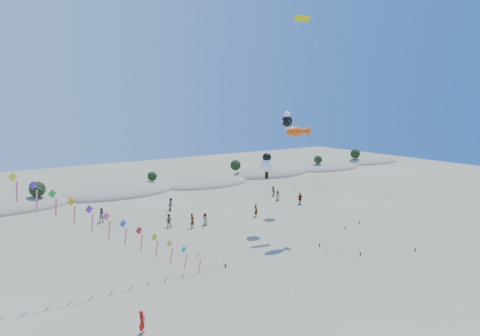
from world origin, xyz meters
name	(u,v)px	position (x,y,z in m)	size (l,w,h in m)	color
ground	(313,310)	(0.00, 0.00, 0.00)	(160.00, 160.00, 0.00)	#807559
dune_ridge	(125,192)	(1.06, 45.14, 0.11)	(145.30, 11.49, 5.57)	gray
kite_train	(25,183)	(-16.22, 12.69, 8.91)	(28.47, 5.43, 17.66)	#3F2D1E
fish_kite	(297,131)	(9.85, 13.05, 11.59)	(3.02, 8.53, 12.14)	#3F2D1E
cartoon_kite_low	(267,164)	(8.54, 16.64, 7.79)	(1.92, 8.39, 9.02)	#3F2D1E
cartoon_kite_high	(287,120)	(16.22, 22.23, 12.34)	(2.00, 11.41, 13.55)	#3F2D1E
parafoil_kite	(305,25)	(14.75, 17.67, 23.72)	(3.04, 15.78, 24.86)	#3F2D1E
dark_kite	(310,150)	(16.39, 17.97, 8.66)	(4.95, 8.62, 12.91)	#3F2D1E
flyer_foreground	(142,322)	(-11.12, 3.97, 0.78)	(0.57, 0.38, 1.57)	#B8180E
beachgoers	(211,207)	(6.66, 26.38, 0.84)	(27.33, 9.75, 1.82)	slate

